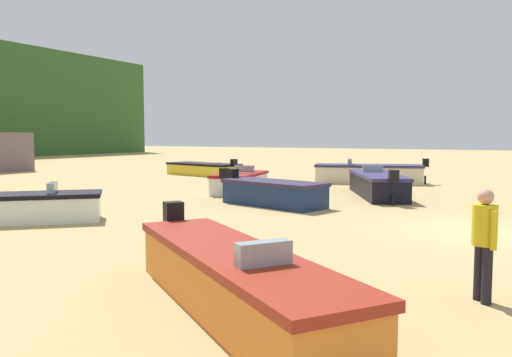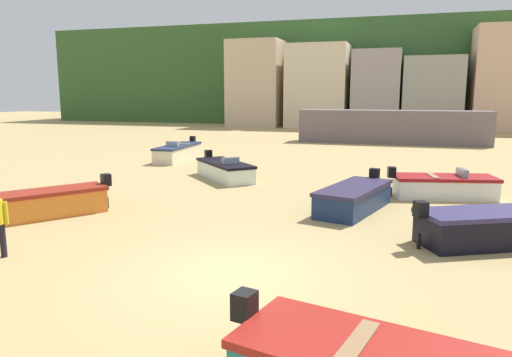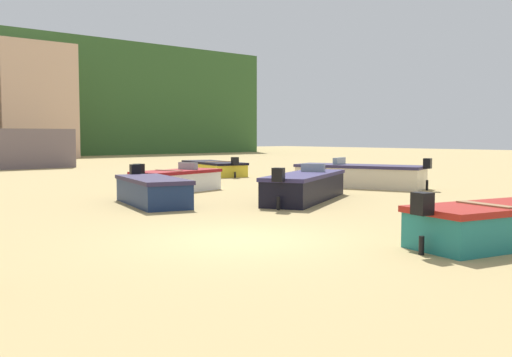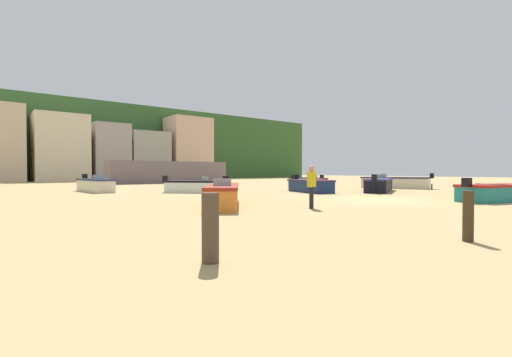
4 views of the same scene
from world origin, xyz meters
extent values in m
plane|color=tan|center=(0.00, 0.00, 0.00)|extent=(160.00, 160.00, 0.00)
cube|color=#335B2B|center=(0.00, 66.00, 6.37)|extent=(90.00, 32.00, 12.73)
cube|color=slate|center=(2.43, 30.00, 1.30)|extent=(14.43, 2.40, 2.59)
cube|color=beige|center=(-6.46, 46.89, 4.71)|extent=(6.84, 5.79, 9.42)
cube|color=#A19591|center=(0.12, 47.40, 4.30)|extent=(5.15, 6.81, 8.60)
cube|color=#9B988B|center=(6.03, 47.39, 3.89)|extent=(6.15, 6.79, 7.77)
cube|color=#D7AD8E|center=(13.50, 46.74, 5.38)|extent=(7.15, 5.48, 10.76)
cube|color=navy|center=(1.89, 6.57, 0.36)|extent=(2.26, 3.87, 0.72)
cube|color=#2C2442|center=(1.89, 6.57, 0.78)|extent=(2.37, 3.99, 0.12)
cube|color=black|center=(2.42, 8.50, 0.96)|extent=(0.38, 0.35, 0.40)
cylinder|color=black|center=(2.42, 8.50, 0.18)|extent=(0.12, 0.12, 0.36)
cube|color=white|center=(-4.37, 10.97, 0.34)|extent=(3.56, 3.64, 0.68)
cube|color=black|center=(-4.37, 10.97, 0.74)|extent=(3.69, 3.77, 0.12)
cube|color=black|center=(-5.80, 12.47, 0.92)|extent=(0.42, 0.42, 0.40)
cylinder|color=black|center=(-5.80, 12.47, 0.17)|extent=(0.14, 0.14, 0.34)
cube|color=#8C9EA8|center=(-3.91, 10.49, 0.94)|extent=(0.70, 0.68, 0.28)
cube|color=beige|center=(-9.30, 16.18, 0.39)|extent=(1.47, 4.50, 0.77)
cube|color=#232D4E|center=(-9.30, 16.18, 0.83)|extent=(1.56, 4.60, 0.12)
cube|color=black|center=(-9.44, 18.57, 1.01)|extent=(0.34, 0.30, 0.40)
cylinder|color=black|center=(-9.44, 18.57, 0.19)|extent=(0.11, 0.11, 0.39)
cube|color=#8C9EA8|center=(-9.26, 15.40, 1.03)|extent=(0.74, 0.24, 0.28)
cube|color=olive|center=(-9.34, 16.73, 0.88)|extent=(1.05, 0.30, 0.08)
cube|color=yellow|center=(11.81, 16.37, 0.31)|extent=(2.73, 5.07, 0.62)
cube|color=black|center=(11.81, 16.37, 0.68)|extent=(2.83, 5.18, 0.12)
cube|color=black|center=(11.24, 13.85, 0.86)|extent=(0.37, 0.34, 0.40)
cylinder|color=black|center=(11.24, 13.85, 0.15)|extent=(0.12, 0.12, 0.31)
cube|color=#9D6D3D|center=(11.68, 15.79, 0.73)|extent=(1.46, 0.56, 0.08)
cube|color=beige|center=(11.59, 6.19, 0.41)|extent=(3.17, 5.41, 0.82)
cube|color=#312A4D|center=(11.59, 6.19, 0.88)|extent=(3.28, 5.53, 0.12)
cube|color=black|center=(12.47, 3.58, 1.06)|extent=(0.39, 0.37, 0.40)
cylinder|color=black|center=(12.47, 3.58, 0.20)|extent=(0.13, 0.13, 0.41)
cube|color=#8C9EA8|center=(11.30, 7.05, 1.08)|extent=(0.98, 0.50, 0.28)
cube|color=orange|center=(-7.78, 2.24, 0.37)|extent=(3.89, 4.84, 0.74)
cube|color=maroon|center=(-7.78, 2.24, 0.80)|extent=(4.01, 4.96, 0.12)
cube|color=black|center=(-6.19, 4.48, 0.98)|extent=(0.42, 0.41, 0.40)
cylinder|color=black|center=(-6.19, 4.48, 0.18)|extent=(0.14, 0.14, 0.37)
cube|color=#8C9EA8|center=(-8.30, 1.51, 1.00)|extent=(0.67, 0.55, 0.28)
cube|color=#1E7675|center=(3.42, -3.77, 0.34)|extent=(4.08, 2.29, 0.68)
cube|color=maroon|center=(3.42, -3.77, 0.74)|extent=(4.20, 2.39, 0.12)
cube|color=black|center=(1.37, -3.29, 0.92)|extent=(0.35, 0.38, 0.40)
cylinder|color=black|center=(1.37, -3.29, 0.17)|extent=(0.12, 0.12, 0.34)
cube|color=#926B45|center=(2.95, -3.66, 0.79)|extent=(0.51, 1.25, 0.08)
cube|color=white|center=(4.91, 9.68, 0.35)|extent=(3.77, 2.16, 0.70)
cube|color=maroon|center=(4.91, 9.68, 0.76)|extent=(3.89, 2.26, 0.12)
cube|color=black|center=(3.00, 9.25, 0.94)|extent=(0.34, 0.37, 0.40)
cylinder|color=black|center=(3.00, 9.25, 0.17)|extent=(0.12, 0.12, 0.35)
cube|color=#8C9EA8|center=(5.51, 9.81, 0.96)|extent=(0.38, 0.88, 0.28)
cube|color=#9C6B4D|center=(4.48, 9.58, 0.81)|extent=(0.50, 1.23, 0.08)
cube|color=black|center=(6.31, 4.26, 0.39)|extent=(5.19, 3.55, 0.78)
cube|color=#2F2956|center=(6.31, 4.26, 0.84)|extent=(5.32, 3.67, 0.12)
cube|color=black|center=(3.87, 3.01, 1.02)|extent=(0.39, 0.41, 0.40)
cylinder|color=black|center=(3.87, 3.01, 0.19)|extent=(0.13, 0.13, 0.39)
cube|color=#8C9EA8|center=(7.11, 4.67, 1.04)|extent=(0.55, 0.82, 0.28)
cylinder|color=#3E2D1D|center=(-7.88, -6.94, 0.51)|extent=(0.20, 0.20, 1.02)
cylinder|color=#4C3A2C|center=(-12.79, -5.19, 0.54)|extent=(0.27, 0.27, 1.08)
cylinder|color=black|center=(-5.76, -0.69, 0.41)|extent=(0.20, 0.20, 0.82)
cylinder|color=black|center=(-5.60, -0.57, 0.41)|extent=(0.20, 0.20, 0.82)
cylinder|color=gold|center=(-5.68, -0.63, 1.11)|extent=(0.48, 0.48, 0.58)
cylinder|color=gold|center=(-5.86, -0.76, 1.07)|extent=(0.13, 0.13, 0.54)
cylinder|color=gold|center=(-5.50, -0.50, 1.07)|extent=(0.13, 0.13, 0.54)
sphere|color=tan|center=(-5.68, -0.63, 1.51)|extent=(0.31, 0.31, 0.22)
camera|label=1|loc=(-13.47, -1.25, 2.36)|focal=35.86mm
camera|label=2|loc=(3.38, -9.24, 3.83)|focal=33.62mm
camera|label=3|loc=(-7.75, -9.09, 2.12)|focal=41.35mm
camera|label=4|loc=(-15.57, -9.90, 1.41)|focal=24.93mm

